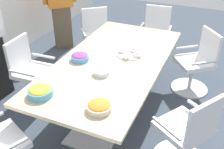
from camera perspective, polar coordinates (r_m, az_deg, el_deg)
The scene contains 13 objects.
ground_plane at distance 3.70m, azimuth 0.00°, elevation -7.34°, with size 10.00×10.00×0.01m, color #3D4754.
conference_table at distance 3.34m, azimuth 0.00°, elevation 1.10°, with size 2.40×1.20×0.75m.
office_chair_0 at distance 3.81m, azimuth -16.67°, elevation -0.01°, with size 0.57×0.57×0.91m.
office_chair_3 at distance 2.84m, azimuth 15.49°, elevation -12.21°, with size 0.75×0.75×0.91m.
office_chair_4 at distance 4.06m, azimuth 17.46°, elevation 1.95°, with size 0.76×0.76×0.91m.
office_chair_5 at distance 4.85m, azimuth 9.10°, elevation 8.00°, with size 0.59×0.59×0.91m.
office_chair_6 at distance 4.69m, azimuth -3.14°, elevation 7.51°, with size 0.76×0.76×0.91m.
person_standing_2 at distance 5.14m, azimuth -10.95°, elevation 14.77°, with size 0.47×0.50×1.69m.
snack_bowl_chips_orange at distance 2.47m, azimuth -2.74°, elevation -6.74°, with size 0.24×0.24×0.08m.
snack_bowl_chips_yellow at distance 2.73m, azimuth -14.96°, elevation -3.43°, with size 0.25×0.25×0.10m.
snack_bowl_candy_mix at distance 3.29m, azimuth -6.85°, elevation 3.73°, with size 0.22×0.22×0.09m.
donut_platter at distance 3.40m, azimuth 3.73°, elevation 4.39°, with size 0.32×0.32×0.04m.
plate_stack at distance 2.99m, azimuth -2.27°, elevation 0.52°, with size 0.18×0.18×0.05m.
Camera 1 is at (-2.63, -1.15, 2.32)m, focal length 43.13 mm.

